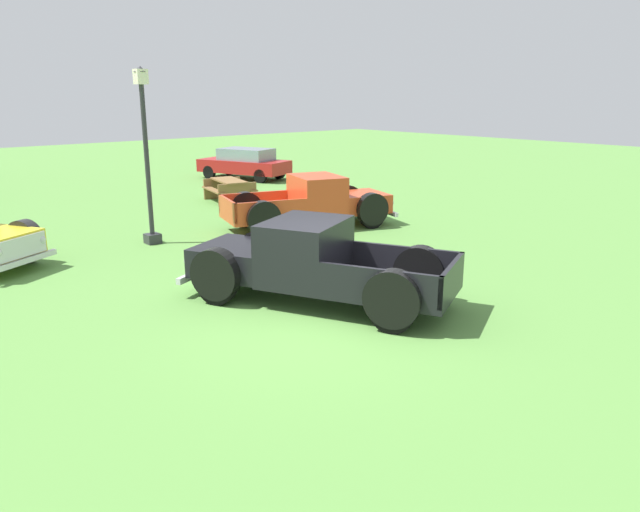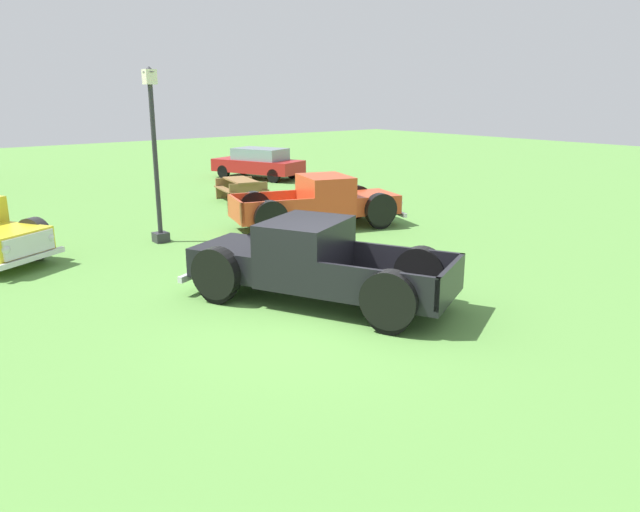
{
  "view_description": "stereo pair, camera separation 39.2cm",
  "coord_description": "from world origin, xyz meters",
  "px_view_note": "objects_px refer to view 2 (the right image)",
  "views": [
    {
      "loc": [
        -6.33,
        -7.4,
        3.79
      ],
      "look_at": [
        0.64,
        0.65,
        0.9
      ],
      "focal_mm": 33.84,
      "sensor_mm": 36.0,
      "label": 1
    },
    {
      "loc": [
        -6.03,
        -7.65,
        3.79
      ],
      "look_at": [
        0.64,
        0.65,
        0.9
      ],
      "focal_mm": 33.84,
      "sensor_mm": 36.0,
      "label": 2
    }
  ],
  "objects_px": {
    "sedan_distant_a": "(259,163)",
    "picnic_table": "(241,187)",
    "lamp_post_near": "(155,153)",
    "pickup_truck_foreground": "(302,262)",
    "pickup_truck_behind_left": "(327,202)"
  },
  "relations": [
    {
      "from": "pickup_truck_foreground",
      "to": "pickup_truck_behind_left",
      "type": "distance_m",
      "value": 6.47
    },
    {
      "from": "pickup_truck_foreground",
      "to": "lamp_post_near",
      "type": "distance_m",
      "value": 6.19
    },
    {
      "from": "pickup_truck_behind_left",
      "to": "picnic_table",
      "type": "xyz_separation_m",
      "value": [
        0.35,
        5.32,
        -0.22
      ]
    },
    {
      "from": "lamp_post_near",
      "to": "picnic_table",
      "type": "relative_size",
      "value": 2.12
    },
    {
      "from": "pickup_truck_foreground",
      "to": "sedan_distant_a",
      "type": "bearing_deg",
      "value": 59.65
    },
    {
      "from": "pickup_truck_foreground",
      "to": "lamp_post_near",
      "type": "bearing_deg",
      "value": 91.29
    },
    {
      "from": "pickup_truck_behind_left",
      "to": "picnic_table",
      "type": "relative_size",
      "value": 2.49
    },
    {
      "from": "pickup_truck_foreground",
      "to": "pickup_truck_behind_left",
      "type": "height_order",
      "value": "pickup_truck_foreground"
    },
    {
      "from": "lamp_post_near",
      "to": "pickup_truck_foreground",
      "type": "bearing_deg",
      "value": -88.71
    },
    {
      "from": "pickup_truck_foreground",
      "to": "sedan_distant_a",
      "type": "distance_m",
      "value": 16.83
    },
    {
      "from": "pickup_truck_behind_left",
      "to": "pickup_truck_foreground",
      "type": "bearing_deg",
      "value": -133.55
    },
    {
      "from": "sedan_distant_a",
      "to": "picnic_table",
      "type": "height_order",
      "value": "sedan_distant_a"
    },
    {
      "from": "sedan_distant_a",
      "to": "picnic_table",
      "type": "xyz_separation_m",
      "value": [
        -3.7,
        -4.51,
        -0.23
      ]
    },
    {
      "from": "sedan_distant_a",
      "to": "picnic_table",
      "type": "bearing_deg",
      "value": -129.36
    },
    {
      "from": "picnic_table",
      "to": "pickup_truck_foreground",
      "type": "bearing_deg",
      "value": -115.63
    }
  ]
}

